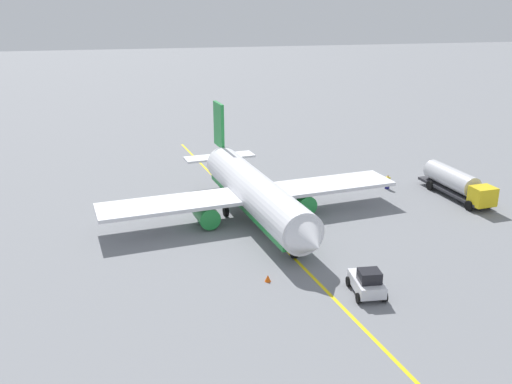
% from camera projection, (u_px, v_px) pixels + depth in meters
% --- Properties ---
extents(ground_plane, '(400.00, 400.00, 0.00)m').
position_uv_depth(ground_plane, '(256.00, 220.00, 57.44)').
color(ground_plane, slate).
extents(airplane, '(29.78, 31.63, 9.88)m').
position_uv_depth(airplane, '(254.00, 193.00, 56.93)').
color(airplane, white).
rests_on(airplane, ground).
extents(fuel_tanker, '(11.20, 3.66, 3.15)m').
position_uv_depth(fuel_tanker, '(457.00, 183.00, 63.21)').
color(fuel_tanker, '#2D2D33').
rests_on(fuel_tanker, ground).
extents(pushback_tug, '(3.75, 2.57, 2.20)m').
position_uv_depth(pushback_tug, '(367.00, 282.00, 42.79)').
color(pushback_tug, silver).
rests_on(pushback_tug, ground).
extents(refueling_worker, '(0.63, 0.59, 1.71)m').
position_uv_depth(refueling_worker, '(387.00, 182.00, 66.32)').
color(refueling_worker, navy).
rests_on(refueling_worker, ground).
extents(safety_cone_nose, '(0.56, 0.56, 0.63)m').
position_uv_depth(safety_cone_nose, '(358.00, 283.00, 44.21)').
color(safety_cone_nose, '#F2590F').
rests_on(safety_cone_nose, ground).
extents(safety_cone_wingtip, '(0.51, 0.51, 0.57)m').
position_uv_depth(safety_cone_wingtip, '(268.00, 278.00, 44.95)').
color(safety_cone_wingtip, '#F2590F').
rests_on(safety_cone_wingtip, ground).
extents(taxi_line_marking, '(64.94, 9.58, 0.01)m').
position_uv_depth(taxi_line_marking, '(256.00, 220.00, 57.44)').
color(taxi_line_marking, yellow).
rests_on(taxi_line_marking, ground).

